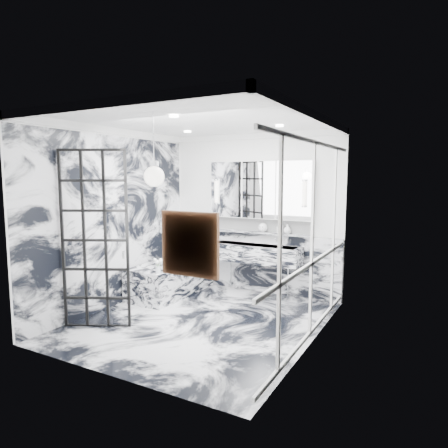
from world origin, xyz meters
The scene contains 25 objects.
floor centered at (0.00, 0.00, 0.00)m, with size 3.60×3.60×0.00m, color silver.
ceiling centered at (0.00, 0.00, 2.80)m, with size 3.60×3.60×0.00m, color white.
wall_back centered at (0.00, 1.80, 1.40)m, with size 3.60×3.60×0.00m, color white.
wall_front centered at (0.00, -1.80, 1.40)m, with size 3.60×3.60×0.00m, color white.
wall_left centered at (-1.60, 0.00, 1.40)m, with size 3.60×3.60×0.00m, color white.
wall_right centered at (1.60, 0.00, 1.40)m, with size 3.60×3.60×0.00m, color white.
marble_clad_back centered at (0.00, 1.78, 0.53)m, with size 3.18×0.05×1.05m, color silver.
marble_clad_left centered at (-1.59, 0.00, 1.34)m, with size 0.02×3.56×2.68m, color silver.
panel_molding centered at (1.58, 0.00, 1.30)m, with size 0.03×3.40×2.30m, color white.
soap_bottle_a centered at (0.56, 1.71, 1.18)m, with size 0.07×0.07×0.19m, color #8C5919.
soap_bottle_b centered at (0.52, 1.71, 1.17)m, with size 0.07×0.08×0.16m, color #4C4C51.
soap_bottle_c centered at (0.66, 1.71, 1.17)m, with size 0.13×0.13×0.16m, color silver.
face_pot centered at (0.22, 1.71, 1.17)m, with size 0.16×0.16×0.16m, color white.
amber_bottle centered at (0.66, 1.71, 1.14)m, with size 0.04×0.04×0.10m, color #8C5919.
flower_vase centered at (-0.88, 0.16, 0.61)m, with size 0.08×0.08×0.12m, color silver.
crittall_door centered at (-1.15, -0.85, 1.20)m, with size 0.88×0.04×2.40m, color black, non-canonical shape.
artwork centered at (0.98, -1.76, 1.46)m, with size 0.48×0.05×0.48m, color #C18D13.
pendant_light centered at (0.15, -1.19, 2.05)m, with size 0.22×0.22×0.22m, color white.
trough_sink centered at (0.15, 1.55, 0.73)m, with size 1.60×0.45×0.30m, color silver.
ledge centered at (0.15, 1.72, 1.07)m, with size 1.90×0.14×0.04m, color silver.
subway_tile centered at (0.15, 1.78, 1.21)m, with size 1.90×0.03×0.23m, color white.
mirror_cabinet centered at (0.15, 1.73, 1.82)m, with size 1.90×0.16×1.00m, color white.
sconce_left centered at (-0.67, 1.63, 1.78)m, with size 0.07×0.07×0.40m, color white.
sconce_right centered at (0.97, 1.63, 1.78)m, with size 0.07×0.07×0.40m, color white.
bathtub centered at (-1.18, 0.90, 0.28)m, with size 0.75×1.65×0.55m, color silver.
Camera 1 is at (2.91, -4.68, 2.05)m, focal length 32.00 mm.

